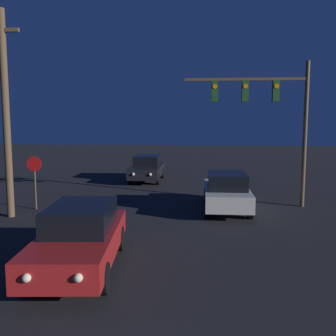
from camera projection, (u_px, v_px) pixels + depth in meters
The scene contains 6 objects.
car_near at pixel (80, 236), 9.49m from camera, with size 2.14×4.74×1.62m.
car_mid at pixel (226, 191), 15.80m from camera, with size 1.92×4.67×1.62m.
car_far at pixel (147, 168), 23.88m from camera, with size 1.90×4.66×1.62m.
traffic_signal_mast at pixel (270, 108), 16.21m from camera, with size 5.33×0.30×6.32m.
stop_sign at pixel (35, 173), 15.91m from camera, with size 0.63×0.07×2.28m.
utility_pole at pixel (6, 112), 14.33m from camera, with size 1.32×0.28×7.93m.
Camera 1 is at (0.92, -2.34, 3.70)m, focal length 40.00 mm.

